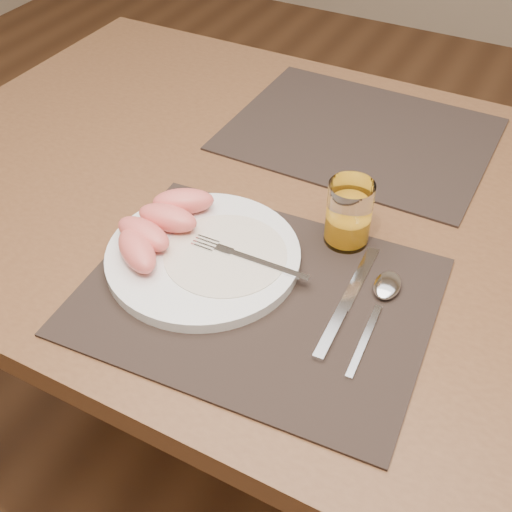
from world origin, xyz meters
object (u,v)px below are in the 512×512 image
(placemat_far, at_px, (360,134))
(fork, at_px, (239,255))
(table, at_px, (306,242))
(plate, at_px, (203,256))
(spoon, at_px, (384,293))
(juice_glass, at_px, (349,216))
(placemat_near, at_px, (257,296))
(knife, at_px, (343,309))

(placemat_far, xyz_separation_m, fork, (-0.02, -0.40, 0.02))
(placemat_far, bearing_deg, fork, -93.27)
(table, relative_size, placemat_far, 3.11)
(plate, distance_m, spoon, 0.25)
(plate, distance_m, juice_glass, 0.21)
(spoon, bearing_deg, table, 140.11)
(fork, bearing_deg, plate, -162.83)
(placemat_near, height_order, placemat_far, same)
(knife, bearing_deg, fork, 175.39)
(table, bearing_deg, knife, -55.11)
(juice_glass, bearing_deg, spoon, -43.54)
(placemat_near, xyz_separation_m, fork, (-0.05, 0.04, 0.02))
(plate, bearing_deg, spoon, 11.89)
(placemat_near, relative_size, knife, 2.04)
(plate, height_order, fork, fork)
(spoon, height_order, juice_glass, juice_glass)
(knife, bearing_deg, juice_glass, 110.54)
(placemat_near, distance_m, juice_glass, 0.18)
(table, xyz_separation_m, placemat_near, (0.02, -0.22, 0.09))
(placemat_far, distance_m, plate, 0.42)
(plate, bearing_deg, placemat_near, -14.06)
(knife, height_order, spoon, spoon)
(placemat_near, bearing_deg, knife, 13.56)
(juice_glass, bearing_deg, placemat_far, 107.14)
(plate, xyz_separation_m, spoon, (0.25, 0.05, -0.00))
(placemat_far, distance_m, knife, 0.44)
(plate, xyz_separation_m, juice_glass, (0.16, 0.13, 0.04))
(fork, xyz_separation_m, spoon, (0.20, 0.04, -0.01))
(spoon, bearing_deg, fork, -169.47)
(fork, xyz_separation_m, juice_glass, (0.11, 0.12, 0.03))
(placemat_near, distance_m, spoon, 0.17)
(table, height_order, spoon, spoon)
(placemat_near, distance_m, knife, 0.11)
(spoon, bearing_deg, plate, -168.11)
(fork, bearing_deg, placemat_far, 86.73)
(knife, relative_size, juice_glass, 2.26)
(placemat_near, xyz_separation_m, plate, (-0.10, 0.02, 0.01))
(spoon, xyz_separation_m, juice_glass, (-0.09, 0.08, 0.04))
(table, distance_m, fork, 0.21)
(table, distance_m, placemat_near, 0.24)
(fork, bearing_deg, juice_glass, 47.34)
(placemat_far, height_order, fork, fork)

